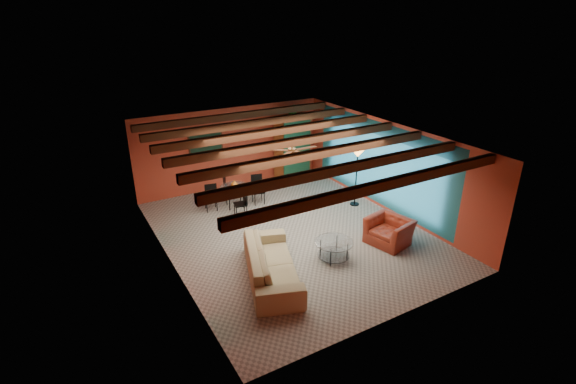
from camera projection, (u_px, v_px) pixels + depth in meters
room at (290, 149)px, 10.77m from camera, size 6.52×8.01×2.71m
sofa at (272, 263)px, 9.53m from camera, size 1.85×2.84×0.77m
armchair at (389, 231)px, 11.01m from camera, size 1.15×1.25×0.69m
coffee_table at (334, 250)px, 10.34m from camera, size 0.98×0.98×0.48m
dining_table at (235, 193)px, 13.02m from camera, size 2.07×2.07×0.92m
armoire at (293, 148)px, 15.14m from camera, size 1.36×0.90×2.18m
floor_lamp at (356, 178)px, 12.98m from camera, size 0.39×0.39×1.79m
ceiling_fan at (292, 150)px, 10.68m from camera, size 1.50×1.50×0.44m
painting at (206, 143)px, 13.71m from camera, size 1.05×0.03×0.65m
potted_plant at (293, 111)px, 14.61m from camera, size 0.51×0.46×0.49m
vase at (234, 176)px, 12.80m from camera, size 0.23×0.23×0.20m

